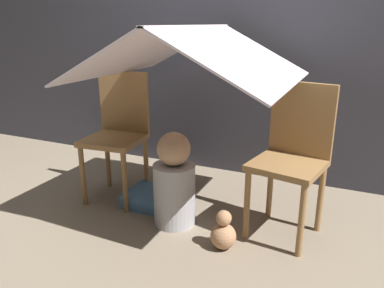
{
  "coord_description": "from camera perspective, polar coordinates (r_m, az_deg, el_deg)",
  "views": [
    {
      "loc": [
        0.92,
        -1.83,
        1.24
      ],
      "look_at": [
        0.0,
        0.24,
        0.5
      ],
      "focal_mm": 35.0,
      "sensor_mm": 36.0,
      "label": 1
    }
  ],
  "objects": [
    {
      "name": "person_front",
      "position": [
        2.36,
        -2.72,
        -6.06
      ],
      "size": [
        0.26,
        0.26,
        0.61
      ],
      "color": "#B2B2B7",
      "rests_on": "ground_plane"
    },
    {
      "name": "wall_back",
      "position": [
        3.08,
        6.96,
        18.13
      ],
      "size": [
        7.0,
        0.05,
        2.5
      ],
      "color": "#3D3D47",
      "rests_on": "ground_plane"
    },
    {
      "name": "chair_left",
      "position": [
        2.73,
        -11.17,
        2.12
      ],
      "size": [
        0.42,
        0.42,
        0.91
      ],
      "rotation": [
        0.0,
        0.0,
        0.09
      ],
      "color": "olive",
      "rests_on": "ground_plane"
    },
    {
      "name": "chair_right",
      "position": [
        2.28,
        15.09,
        -1.35
      ],
      "size": [
        0.45,
        0.45,
        0.91
      ],
      "rotation": [
        0.0,
        0.0,
        -0.2
      ],
      "color": "olive",
      "rests_on": "ground_plane"
    },
    {
      "name": "plush_toy",
      "position": [
        2.2,
        4.8,
        -13.35
      ],
      "size": [
        0.15,
        0.15,
        0.24
      ],
      "color": "tan",
      "rests_on": "ground_plane"
    },
    {
      "name": "floor_cushion",
      "position": [
        2.69,
        -5.81,
        -8.25
      ],
      "size": [
        0.38,
        0.3,
        0.1
      ],
      "color": "#4C7FB2",
      "rests_on": "ground_plane"
    },
    {
      "name": "sheet_canopy",
      "position": [
        2.27,
        0.0,
        13.75
      ],
      "size": [
        1.22,
        1.15,
        0.32
      ],
      "color": "silver"
    },
    {
      "name": "ground_plane",
      "position": [
        2.4,
        -2.36,
        -13.08
      ],
      "size": [
        8.8,
        8.8,
        0.0
      ],
      "primitive_type": "plane",
      "color": "gray"
    }
  ]
}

